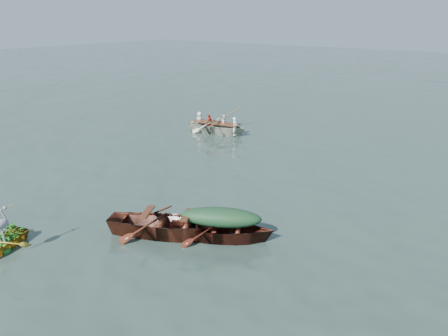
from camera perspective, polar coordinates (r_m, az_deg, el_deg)
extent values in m
plane|color=#2E4039|center=(13.02, -8.38, -7.02)|extent=(140.00, 140.00, 0.00)
imported|color=#491811|center=(11.98, -0.37, -9.29)|extent=(4.04, 3.03, 0.89)
imported|color=#4F1B13|center=(12.25, -7.33, -8.76)|extent=(4.75, 3.43, 1.09)
imported|color=beige|center=(22.37, -0.94, 4.54)|extent=(4.60, 2.09, 1.07)
ellipsoid|color=#193F22|center=(11.65, -0.38, -6.24)|extent=(2.22, 1.67, 0.52)
imported|color=#206F1D|center=(12.74, -26.80, -6.40)|extent=(0.91, 1.05, 0.60)
imported|color=white|center=(22.15, -0.95, 6.83)|extent=(3.27, 1.73, 0.76)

